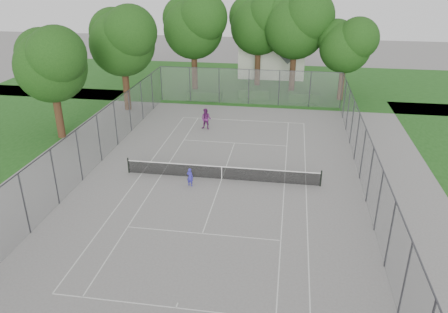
# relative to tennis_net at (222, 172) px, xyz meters

# --- Properties ---
(ground) EXTENTS (120.00, 120.00, 0.00)m
(ground) POSITION_rel_tennis_net_xyz_m (0.00, 0.00, -0.51)
(ground) COLOR slate
(ground) RESTS_ON ground
(grass_far) EXTENTS (60.00, 20.00, 0.00)m
(grass_far) POSITION_rel_tennis_net_xyz_m (0.00, 26.00, -0.51)
(grass_far) COLOR #1C4D16
(grass_far) RESTS_ON ground
(court_markings) EXTENTS (11.03, 23.83, 0.01)m
(court_markings) POSITION_rel_tennis_net_xyz_m (0.00, 0.00, -0.50)
(court_markings) COLOR silver
(court_markings) RESTS_ON ground
(tennis_net) EXTENTS (12.87, 0.10, 1.10)m
(tennis_net) POSITION_rel_tennis_net_xyz_m (0.00, 0.00, 0.00)
(tennis_net) COLOR black
(tennis_net) RESTS_ON ground
(perimeter_fence) EXTENTS (18.08, 34.08, 3.52)m
(perimeter_fence) POSITION_rel_tennis_net_xyz_m (0.00, 0.00, 1.30)
(perimeter_fence) COLOR #38383D
(perimeter_fence) RESTS_ON ground
(tree_far_left) EXTENTS (7.27, 6.64, 10.45)m
(tree_far_left) POSITION_rel_tennis_net_xyz_m (-6.35, 21.18, 6.67)
(tree_far_left) COLOR #392114
(tree_far_left) RESTS_ON ground
(tree_far_midleft) EXTENTS (7.22, 6.59, 10.37)m
(tree_far_midleft) POSITION_rel_tennis_net_xyz_m (0.30, 24.58, 6.62)
(tree_far_midleft) COLOR #392114
(tree_far_midleft) RESTS_ON ground
(tree_far_midright) EXTENTS (7.46, 6.81, 10.73)m
(tree_far_midright) POSITION_rel_tennis_net_xyz_m (4.31, 22.24, 6.86)
(tree_far_midright) COLOR #392114
(tree_far_midright) RESTS_ON ground
(tree_far_right) EXTENTS (5.86, 5.35, 8.42)m
(tree_far_right) POSITION_rel_tennis_net_xyz_m (9.32, 19.98, 5.27)
(tree_far_right) COLOR #392114
(tree_far_right) RESTS_ON ground
(tree_side_back) EXTENTS (6.87, 6.27, 9.87)m
(tree_side_back) POSITION_rel_tennis_net_xyz_m (-11.30, 13.38, 6.27)
(tree_side_back) COLOR #392114
(tree_side_back) RESTS_ON ground
(tree_side_front) EXTENTS (6.27, 5.73, 9.02)m
(tree_side_front) POSITION_rel_tennis_net_xyz_m (-14.08, 5.49, 5.68)
(tree_side_front) COLOR #392114
(tree_side_front) RESTS_ON ground
(hedge_left) EXTENTS (3.57, 1.07, 0.89)m
(hedge_left) POSITION_rel_tennis_net_xyz_m (-4.68, 17.84, -0.06)
(hedge_left) COLOR #1B4315
(hedge_left) RESTS_ON ground
(hedge_mid) EXTENTS (3.17, 0.91, 1.00)m
(hedge_mid) POSITION_rel_tennis_net_xyz_m (0.42, 18.87, -0.01)
(hedge_mid) COLOR #1B4315
(hedge_mid) RESTS_ON ground
(hedge_right) EXTENTS (3.17, 1.16, 0.95)m
(hedge_right) POSITION_rel_tennis_net_xyz_m (5.58, 18.64, -0.04)
(hedge_right) COLOR #1B4315
(hedge_right) RESTS_ON ground
(house) EXTENTS (7.94, 6.15, 9.88)m
(house) POSITION_rel_tennis_net_xyz_m (1.62, 30.05, 3.47)
(house) COLOR beige
(house) RESTS_ON ground
(girl_player) EXTENTS (0.52, 0.42, 1.23)m
(girl_player) POSITION_rel_tennis_net_xyz_m (-1.84, -1.20, 0.10)
(girl_player) COLOR #332DA9
(girl_player) RESTS_ON ground
(woman_player) EXTENTS (0.98, 0.82, 1.82)m
(woman_player) POSITION_rel_tennis_net_xyz_m (-2.82, 9.17, 0.40)
(woman_player) COLOR #632160
(woman_player) RESTS_ON ground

